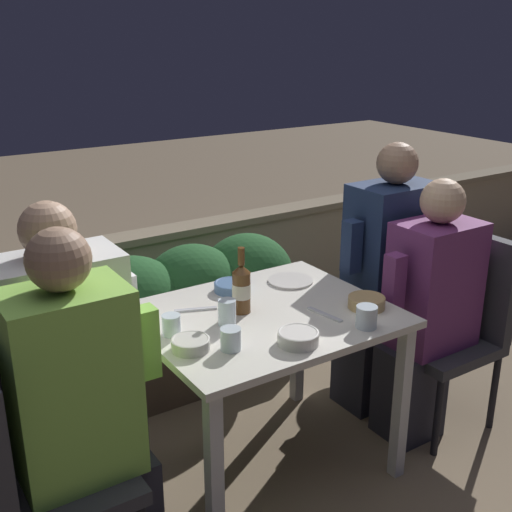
{
  "coord_description": "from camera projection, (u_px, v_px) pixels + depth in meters",
  "views": [
    {
      "loc": [
        -1.29,
        -1.91,
        1.77
      ],
      "look_at": [
        0.0,
        0.06,
        0.94
      ],
      "focal_mm": 45.0,
      "sensor_mm": 36.0,
      "label": 1
    }
  ],
  "objects": [
    {
      "name": "ground_plane",
      "position": [
        264.0,
        465.0,
        2.76
      ],
      "size": [
        16.0,
        16.0,
        0.0
      ],
      "primitive_type": "plane",
      "color": "#847056"
    },
    {
      "name": "fork_1",
      "position": [
        196.0,
        309.0,
        2.54
      ],
      "size": [
        0.17,
        0.08,
        0.01
      ],
      "color": "silver",
      "rests_on": "dining_table"
    },
    {
      "name": "glass_cup_2",
      "position": [
        227.0,
        313.0,
        2.4
      ],
      "size": [
        0.07,
        0.07,
        0.1
      ],
      "color": "silver",
      "rests_on": "dining_table"
    },
    {
      "name": "fork_0",
      "position": [
        325.0,
        314.0,
        2.5
      ],
      "size": [
        0.05,
        0.17,
        0.01
      ],
      "color": "silver",
      "rests_on": "dining_table"
    },
    {
      "name": "parapet_wall",
      "position": [
        135.0,
        291.0,
        3.7
      ],
      "size": [
        9.0,
        0.18,
        0.68
      ],
      "color": "gray",
      "rests_on": "ground_plane"
    },
    {
      "name": "chair_left_far",
      "position": [
        17.0,
        409.0,
        2.22
      ],
      "size": [
        0.44,
        0.44,
        0.91
      ],
      "color": "#333338",
      "rests_on": "ground_plane"
    },
    {
      "name": "bowl_3",
      "position": [
        298.0,
        337.0,
        2.27
      ],
      "size": [
        0.15,
        0.15,
        0.05
      ],
      "color": "silver",
      "rests_on": "dining_table"
    },
    {
      "name": "person_green_blouse",
      "position": [
        85.0,
        414.0,
        2.02
      ],
      "size": [
        0.47,
        0.26,
        1.25
      ],
      "color": "#282833",
      "rests_on": "ground_plane"
    },
    {
      "name": "potted_plant",
      "position": [
        386.0,
        273.0,
        3.73
      ],
      "size": [
        0.28,
        0.28,
        0.72
      ],
      "color": "#B2A899",
      "rests_on": "ground_plane"
    },
    {
      "name": "glass_cup_1",
      "position": [
        231.0,
        339.0,
        2.22
      ],
      "size": [
        0.07,
        0.07,
        0.08
      ],
      "color": "silver",
      "rests_on": "dining_table"
    },
    {
      "name": "glass_cup_3",
      "position": [
        171.0,
        325.0,
        2.33
      ],
      "size": [
        0.07,
        0.07,
        0.08
      ],
      "color": "silver",
      "rests_on": "dining_table"
    },
    {
      "name": "bowl_2",
      "position": [
        232.0,
        286.0,
        2.73
      ],
      "size": [
        0.15,
        0.15,
        0.04
      ],
      "color": "#4C709E",
      "rests_on": "dining_table"
    },
    {
      "name": "chair_right_near",
      "position": [
        457.0,
        314.0,
        2.96
      ],
      "size": [
        0.44,
        0.44,
        0.91
      ],
      "color": "#333338",
      "rests_on": "ground_plane"
    },
    {
      "name": "beer_bottle",
      "position": [
        241.0,
        288.0,
        2.5
      ],
      "size": [
        0.07,
        0.07,
        0.27
      ],
      "color": "brown",
      "rests_on": "dining_table"
    },
    {
      "name": "person_purple_stripe",
      "position": [
        427.0,
        311.0,
        2.83
      ],
      "size": [
        0.47,
        0.26,
        1.19
      ],
      "color": "#282833",
      "rests_on": "ground_plane"
    },
    {
      "name": "person_white_polo",
      "position": [
        72.0,
        370.0,
        2.3
      ],
      "size": [
        0.51,
        0.26,
        1.25
      ],
      "color": "#282833",
      "rests_on": "ground_plane"
    },
    {
      "name": "glass_cup_0",
      "position": [
        366.0,
        317.0,
        2.39
      ],
      "size": [
        0.08,
        0.08,
        0.08
      ],
      "color": "silver",
      "rests_on": "dining_table"
    },
    {
      "name": "chair_right_far",
      "position": [
        412.0,
        292.0,
        3.21
      ],
      "size": [
        0.44,
        0.44,
        0.91
      ],
      "color": "#333338",
      "rests_on": "ground_plane"
    },
    {
      "name": "bowl_1",
      "position": [
        367.0,
        301.0,
        2.56
      ],
      "size": [
        0.15,
        0.15,
        0.05
      ],
      "color": "tan",
      "rests_on": "dining_table"
    },
    {
      "name": "person_navy_jumper",
      "position": [
        384.0,
        278.0,
        3.06
      ],
      "size": [
        0.48,
        0.26,
        1.3
      ],
      "color": "#282833",
      "rests_on": "ground_plane"
    },
    {
      "name": "plate_0",
      "position": [
        290.0,
        281.0,
        2.83
      ],
      "size": [
        0.2,
        0.2,
        0.01
      ],
      "color": "silver",
      "rests_on": "dining_table"
    },
    {
      "name": "planter_hedge",
      "position": [
        192.0,
        309.0,
        3.28
      ],
      "size": [
        1.19,
        0.47,
        0.76
      ],
      "color": "brown",
      "rests_on": "ground_plane"
    },
    {
      "name": "chair_left_near",
      "position": [
        23.0,
        463.0,
        1.94
      ],
      "size": [
        0.44,
        0.44,
        0.91
      ],
      "color": "#333338",
      "rests_on": "ground_plane"
    },
    {
      "name": "dining_table",
      "position": [
        264.0,
        335.0,
        2.55
      ],
      "size": [
        0.97,
        0.8,
        0.72
      ],
      "color": "silver",
      "rests_on": "ground_plane"
    },
    {
      "name": "bowl_0",
      "position": [
        191.0,
        343.0,
        2.23
      ],
      "size": [
        0.14,
        0.14,
        0.04
      ],
      "color": "beige",
      "rests_on": "dining_table"
    }
  ]
}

